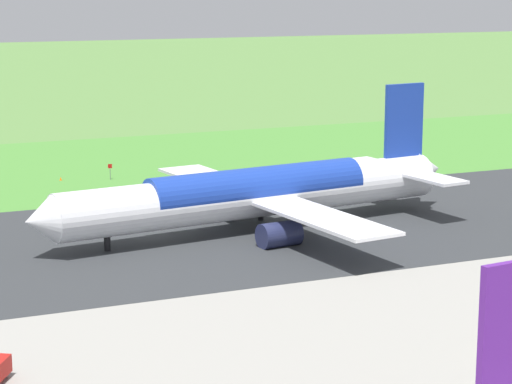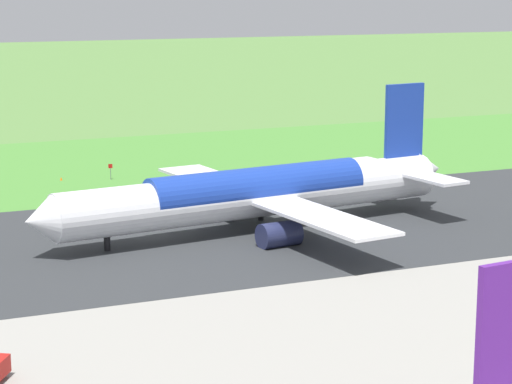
# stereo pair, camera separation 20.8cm
# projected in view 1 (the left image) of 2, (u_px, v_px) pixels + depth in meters

# --- Properties ---
(ground_plane) EXTENTS (800.00, 800.00, 0.00)m
(ground_plane) POSITION_uv_depth(u_px,v_px,m) (158.00, 240.00, 111.34)
(ground_plane) COLOR #547F3D
(runway_asphalt) EXTENTS (600.00, 41.55, 0.06)m
(runway_asphalt) POSITION_uv_depth(u_px,v_px,m) (158.00, 240.00, 111.34)
(runway_asphalt) COLOR #2D3033
(runway_asphalt) RESTS_ON ground
(grass_verge_foreground) EXTENTS (600.00, 80.00, 0.04)m
(grass_verge_foreground) POSITION_uv_depth(u_px,v_px,m) (80.00, 182.00, 143.82)
(grass_verge_foreground) COLOR #478534
(grass_verge_foreground) RESTS_ON ground
(airliner_main) EXTENTS (54.11, 44.41, 15.88)m
(airliner_main) POSITION_uv_depth(u_px,v_px,m) (259.00, 193.00, 115.20)
(airliner_main) COLOR white
(airliner_main) RESTS_ON ground
(no_stopping_sign) EXTENTS (0.60, 0.10, 2.31)m
(no_stopping_sign) POSITION_uv_depth(u_px,v_px,m) (110.00, 170.00, 145.57)
(no_stopping_sign) COLOR slate
(no_stopping_sign) RESTS_ON ground
(traffic_cone_orange) EXTENTS (0.40, 0.40, 0.55)m
(traffic_cone_orange) POSITION_uv_depth(u_px,v_px,m) (61.00, 179.00, 145.17)
(traffic_cone_orange) COLOR orange
(traffic_cone_orange) RESTS_ON ground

